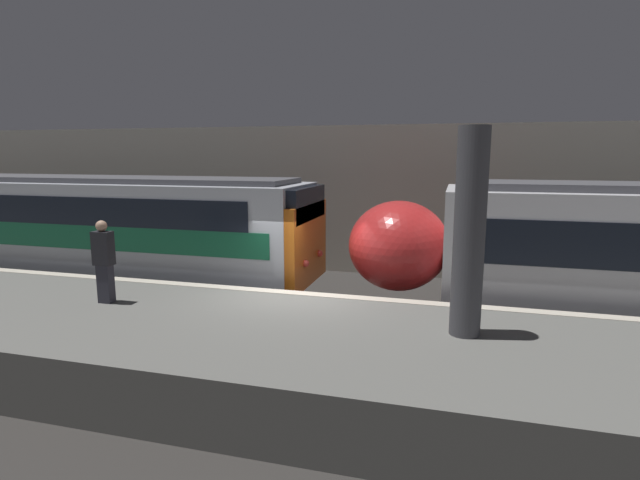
{
  "coord_description": "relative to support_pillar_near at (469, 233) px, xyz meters",
  "views": [
    {
      "loc": [
        3.34,
        -10.04,
        4.04
      ],
      "look_at": [
        0.33,
        0.8,
        2.08
      ],
      "focal_mm": 28.0,
      "sensor_mm": 36.0,
      "label": 1
    }
  ],
  "objects": [
    {
      "name": "station_rear_barrier",
      "position": [
        -3.54,
        8.2,
        -0.29
      ],
      "size": [
        50.0,
        0.15,
        4.96
      ],
      "color": "#B2AD9E",
      "rests_on": "ground"
    },
    {
      "name": "person_waiting",
      "position": [
        -6.96,
        -0.07,
        -0.82
      ],
      "size": [
        0.38,
        0.24,
        1.67
      ],
      "color": "#2D2D38",
      "rests_on": "platform"
    },
    {
      "name": "train_boxy",
      "position": [
        -12.56,
        3.75,
        -1.02
      ],
      "size": [
        17.68,
        2.88,
        3.39
      ],
      "color": "black",
      "rests_on": "ground"
    },
    {
      "name": "support_pillar_near",
      "position": [
        0.0,
        0.0,
        0.0
      ],
      "size": [
        0.5,
        0.5,
        3.41
      ],
      "color": "#47474C",
      "rests_on": "platform"
    },
    {
      "name": "ground_plane",
      "position": [
        -3.54,
        1.75,
        -2.77
      ],
      "size": [
        120.0,
        120.0,
        0.0
      ],
      "primitive_type": "plane",
      "color": "#33302D"
    },
    {
      "name": "platform",
      "position": [
        -3.54,
        -0.47,
        -2.23
      ],
      "size": [
        40.0,
        4.45,
        1.07
      ],
      "color": "slate",
      "rests_on": "ground"
    }
  ]
}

